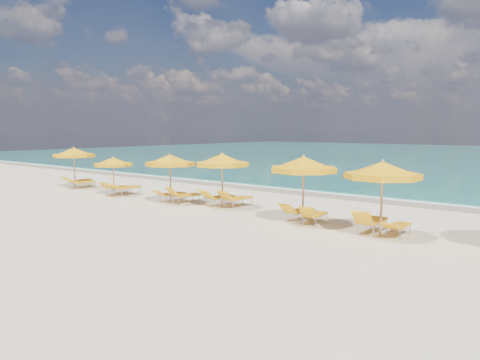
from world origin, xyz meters
The scene contains 23 objects.
ground_plane centered at (0.00, 0.00, 0.00)m, with size 120.00×120.00×0.00m, color beige.
ocean centered at (0.00, 48.00, 0.00)m, with size 120.00×80.00×0.30m, color #12665A.
wet_sand_band centered at (0.00, 7.40, 0.00)m, with size 120.00×2.60×0.01m, color tan.
foam_line centered at (0.00, 8.20, 0.00)m, with size 120.00×1.20×0.03m, color white.
whitecap_near centered at (-6.00, 17.00, 0.00)m, with size 14.00×0.36×0.05m, color white.
umbrella_1 centered at (-11.92, 0.25, 2.12)m, with size 2.65×2.65×2.48m.
umbrella_2 centered at (-7.33, -0.24, 1.80)m, with size 2.27×2.27×2.11m.
umbrella_3 centered at (-3.04, -0.07, 2.05)m, with size 2.44×2.44×2.41m.
umbrella_4 centered at (-0.29, 0.58, 2.14)m, with size 3.18×3.18×2.51m.
umbrella_5 centered at (4.47, -0.22, 2.22)m, with size 3.07×3.07×2.61m.
umbrella_6 centered at (7.59, -0.34, 2.19)m, with size 3.27×3.27×2.57m.
lounger_1_left centered at (-12.28, 0.78, 0.22)m, with size 0.62×1.84×0.70m.
lounger_1_right centered at (-11.41, 0.51, 0.21)m, with size 0.62×1.80×0.67m.
lounger_2_left centered at (-7.85, 0.30, 0.21)m, with size 0.80×1.77×0.73m.
lounger_2_right centered at (-6.94, 0.27, 0.24)m, with size 0.80×2.07×0.76m.
lounger_3_left centered at (-3.54, 0.45, 0.20)m, with size 0.74×1.80×0.65m.
lounger_3_right centered at (-2.59, 0.50, 0.22)m, with size 0.88×1.80×0.84m.
lounger_4_left centered at (-0.84, 1.01, 0.23)m, with size 0.81×1.89×0.83m.
lounger_4_right centered at (0.14, 1.15, 0.23)m, with size 0.72×1.86×0.86m.
lounger_5_left centered at (3.98, 0.31, 0.21)m, with size 0.66×1.74×0.77m.
lounger_5_right centered at (4.84, 0.04, 0.21)m, with size 0.76×1.66×0.79m.
lounger_6_left centered at (7.13, -0.04, 0.24)m, with size 0.76×1.94×0.93m.
lounger_6_right centered at (8.02, 0.08, 0.19)m, with size 0.58×1.66×0.61m.
Camera 1 is at (13.67, -15.21, 3.59)m, focal length 35.00 mm.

